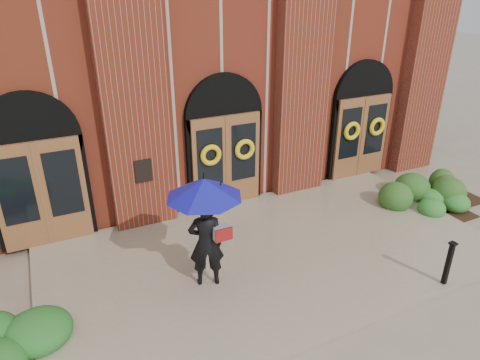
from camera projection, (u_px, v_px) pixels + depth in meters
ground at (276, 260)px, 9.66m from camera, size 90.00×90.00×0.00m
landing at (273, 254)px, 9.75m from camera, size 10.00×5.30×0.15m
church_building at (157, 49)px, 15.37m from camera, size 16.20×12.53×7.00m
man_with_umbrella at (205, 212)px, 8.03m from camera, size 1.83×1.83×2.32m
metal_post at (448, 262)px, 8.46m from camera, size 0.14×0.14×0.97m
hedge_wall_right at (429, 191)px, 11.94m from camera, size 3.00×1.20×0.77m
hedge_front_left at (26, 336)px, 7.22m from camera, size 1.57×1.35×0.55m
hedge_front_right at (440, 204)px, 11.55m from camera, size 1.39×1.19×0.49m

